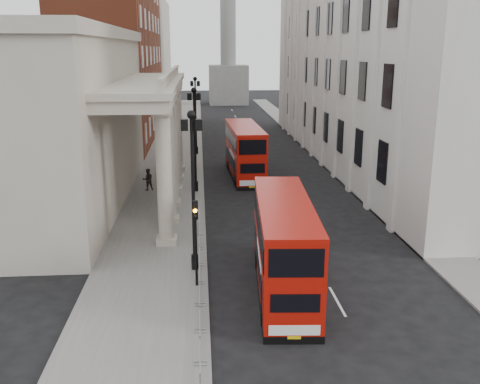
{
  "coord_description": "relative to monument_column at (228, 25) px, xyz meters",
  "views": [
    {
      "loc": [
        -0.21,
        -22.2,
        11.33
      ],
      "look_at": [
        2.2,
        9.48,
        2.79
      ],
      "focal_mm": 40.0,
      "sensor_mm": 36.0,
      "label": 1
    }
  ],
  "objects": [
    {
      "name": "west_building_far",
      "position": [
        -16.5,
        -12.0,
        -5.98
      ],
      "size": [
        9.0,
        30.0,
        20.0
      ],
      "primitive_type": "cube",
      "color": "#A39988",
      "rests_on": "ground"
    },
    {
      "name": "kerb",
      "position": [
        -6.05,
        -62.0,
        -15.91
      ],
      "size": [
        0.2,
        140.0,
        0.14
      ],
      "primitive_type": "cube",
      "color": "slate",
      "rests_on": "ground"
    },
    {
      "name": "east_building",
      "position": [
        10.0,
        -60.0,
        -3.48
      ],
      "size": [
        8.0,
        55.0,
        25.0
      ],
      "primitive_type": "cube",
      "color": "#BCB9B0",
      "rests_on": "ground"
    },
    {
      "name": "lamp_post_north",
      "position": [
        -6.6,
        -56.0,
        -11.07
      ],
      "size": [
        1.05,
        0.44,
        8.32
      ],
      "color": "black",
      "rests_on": "sidewalk_west"
    },
    {
      "name": "monument_column",
      "position": [
        0.0,
        0.0,
        0.0
      ],
      "size": [
        8.0,
        8.0,
        54.2
      ],
      "color": "#60605E",
      "rests_on": "ground"
    },
    {
      "name": "traffic_light",
      "position": [
        -6.5,
        -90.02,
        -12.88
      ],
      "size": [
        0.28,
        0.33,
        4.3
      ],
      "color": "black",
      "rests_on": "sidewalk_west"
    },
    {
      "name": "lamp_post_mid",
      "position": [
        -6.6,
        -72.0,
        -11.07
      ],
      "size": [
        1.05,
        0.44,
        8.32
      ],
      "color": "black",
      "rests_on": "sidewalk_west"
    },
    {
      "name": "sidewalk_east",
      "position": [
        7.5,
        -62.0,
        -15.92
      ],
      "size": [
        3.0,
        140.0,
        0.12
      ],
      "primitive_type": "cube",
      "color": "slate",
      "rests_on": "ground"
    },
    {
      "name": "pedestrian_b",
      "position": [
        -10.51,
        -71.45,
        -14.96
      ],
      "size": [
        1.03,
        0.9,
        1.79
      ],
      "primitive_type": "imported",
      "rotation": [
        0.0,
        0.0,
        3.43
      ],
      "color": "black",
      "rests_on": "sidewalk_west"
    },
    {
      "name": "pedestrian_c",
      "position": [
        -8.81,
        -75.06,
        -15.05
      ],
      "size": [
        0.91,
        0.73,
        1.63
      ],
      "primitive_type": "imported",
      "rotation": [
        0.0,
        0.0,
        5.99
      ],
      "color": "black",
      "rests_on": "sidewalk_west"
    },
    {
      "name": "sidewalk_west",
      "position": [
        -9.0,
        -62.0,
        -15.92
      ],
      "size": [
        6.0,
        140.0,
        0.12
      ],
      "primitive_type": "cube",
      "color": "slate",
      "rests_on": "ground"
    },
    {
      "name": "bus_far",
      "position": [
        -2.17,
        -66.53,
        -13.56
      ],
      "size": [
        2.98,
        10.8,
        4.62
      ],
      "rotation": [
        0.0,
        0.0,
        0.04
      ],
      "color": "#B91208",
      "rests_on": "ground"
    },
    {
      "name": "crowd_barriers",
      "position": [
        -6.35,
        -89.78,
        -15.31
      ],
      "size": [
        0.5,
        18.75,
        1.1
      ],
      "color": "gray",
      "rests_on": "sidewalk_west"
    },
    {
      "name": "bus_near",
      "position": [
        -2.31,
        -90.5,
        -13.68
      ],
      "size": [
        3.14,
        10.36,
        4.41
      ],
      "rotation": [
        0.0,
        0.0,
        -0.07
      ],
      "color": "#A61007",
      "rests_on": "ground"
    },
    {
      "name": "pedestrian_a",
      "position": [
        -8.63,
        -81.4,
        -14.97
      ],
      "size": [
        0.76,
        0.64,
        1.78
      ],
      "primitive_type": "imported",
      "rotation": [
        0.0,
        0.0,
        0.39
      ],
      "color": "black",
      "rests_on": "sidewalk_west"
    },
    {
      "name": "lamp_post_south",
      "position": [
        -6.6,
        -88.0,
        -11.07
      ],
      "size": [
        1.05,
        0.44,
        8.32
      ],
      "color": "black",
      "rests_on": "sidewalk_west"
    },
    {
      "name": "ground",
      "position": [
        -6.0,
        -92.0,
        -15.98
      ],
      "size": [
        260.0,
        260.0,
        0.0
      ],
      "primitive_type": "plane",
      "color": "black",
      "rests_on": "ground"
    },
    {
      "name": "portico_building",
      "position": [
        -16.5,
        -74.0,
        -9.98
      ],
      "size": [
        9.0,
        28.0,
        12.0
      ],
      "primitive_type": "cube",
      "color": "#A39988",
      "rests_on": "ground"
    },
    {
      "name": "brick_building",
      "position": [
        -16.5,
        -44.0,
        -4.98
      ],
      "size": [
        9.0,
        32.0,
        22.0
      ],
      "primitive_type": "cube",
      "color": "brown",
      "rests_on": "ground"
    }
  ]
}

